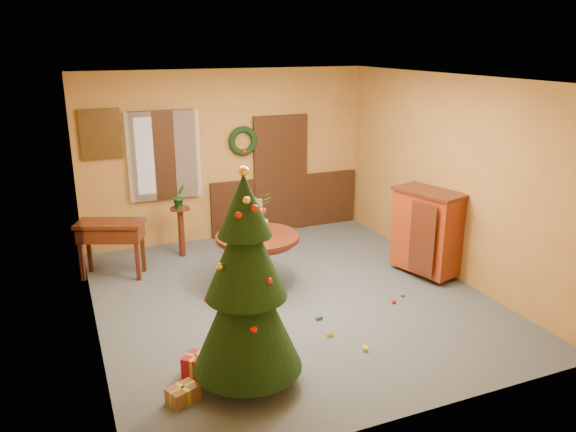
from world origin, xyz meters
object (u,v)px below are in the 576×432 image
dining_table (258,251)px  christmas_tree (246,287)px  writing_desk (111,235)px  sideboard (427,230)px  chair_near (244,260)px

dining_table → christmas_tree: bearing=-112.4°
christmas_tree → writing_desk: bearing=105.7°
dining_table → writing_desk: 2.20m
sideboard → writing_desk: bearing=158.1°
chair_near → sideboard: sideboard is taller
dining_table → christmas_tree: (-0.87, -2.12, 0.52)m
chair_near → writing_desk: 2.07m
chair_near → dining_table: bearing=19.9°
christmas_tree → writing_desk: (-0.95, 3.36, -0.44)m
dining_table → chair_near: chair_near is taller
christmas_tree → sideboard: bearing=26.3°
dining_table → sideboard: size_ratio=0.89×
christmas_tree → chair_near: bearing=72.4°
dining_table → writing_desk: bearing=145.8°
chair_near → christmas_tree: size_ratio=0.40×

